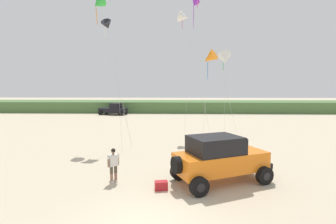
% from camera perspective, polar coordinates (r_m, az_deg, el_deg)
% --- Properties ---
extents(dune_ridge, '(90.00, 9.50, 1.99)m').
position_cam_1_polar(dune_ridge, '(48.61, 3.07, 1.35)').
color(dune_ridge, '#4C703D').
rests_on(dune_ridge, ground_plane).
extents(jeep, '(5.00, 3.94, 2.26)m').
position_cam_1_polar(jeep, '(12.24, 11.87, -10.31)').
color(jeep, orange).
rests_on(jeep, ground_plane).
extents(person_watching, '(0.50, 0.47, 1.67)m').
position_cam_1_polar(person_watching, '(12.31, -12.52, -11.50)').
color(person_watching, '#8C664C').
rests_on(person_watching, ground_plane).
extents(cooler_box, '(0.62, 0.46, 0.38)m').
position_cam_1_polar(cooler_box, '(11.47, -1.58, -16.62)').
color(cooler_box, '#B21E23').
rests_on(cooler_box, ground_plane).
extents(distant_pickup, '(4.91, 3.29, 1.98)m').
position_cam_1_polar(distant_pickup, '(43.10, -12.42, 0.62)').
color(distant_pickup, black).
rests_on(distant_pickup, ground_plane).
extents(kite_blue_swept, '(2.15, 6.30, 8.38)m').
position_cam_1_polar(kite_blue_swept, '(25.42, 9.55, 12.22)').
color(kite_blue_swept, orange).
rests_on(kite_blue_swept, ground_plane).
extents(kite_green_box, '(1.73, 4.79, 13.65)m').
position_cam_1_polar(kite_green_box, '(27.58, 6.28, 23.60)').
color(kite_green_box, purple).
rests_on(kite_green_box, ground_plane).
extents(kite_red_delta, '(2.45, 1.61, 9.89)m').
position_cam_1_polar(kite_red_delta, '(20.82, -13.91, 18.89)').
color(kite_red_delta, black).
rests_on(kite_red_delta, ground_plane).
extents(kite_orange_streamer, '(1.44, 4.94, 8.03)m').
position_cam_1_polar(kite_orange_streamer, '(23.71, 13.02, 11.89)').
color(kite_orange_streamer, white).
rests_on(kite_orange_streamer, ground_plane).
extents(kite_purple_stunt, '(3.64, 2.08, 12.10)m').
position_cam_1_polar(kite_purple_stunt, '(22.77, -15.85, 22.94)').
color(kite_purple_stunt, green).
rests_on(kite_purple_stunt, ground_plane).
extents(kite_white_parafoil, '(3.04, 4.17, 11.87)m').
position_cam_1_polar(kite_white_parafoil, '(25.02, 3.68, 21.03)').
color(kite_white_parafoil, white).
rests_on(kite_white_parafoil, ground_plane).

